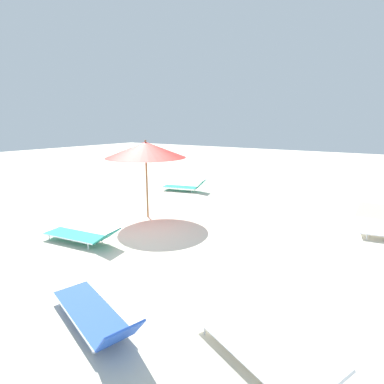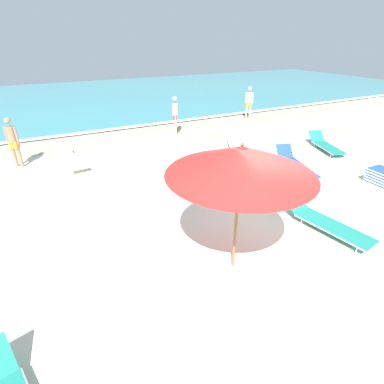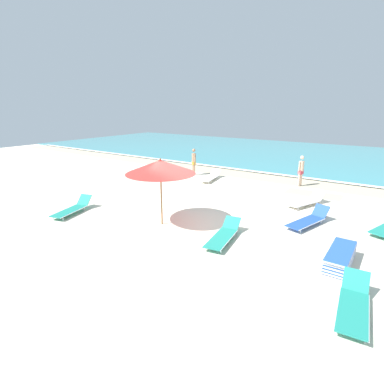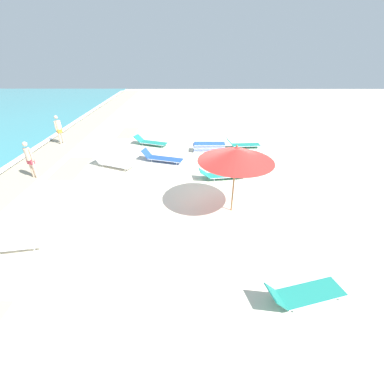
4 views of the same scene
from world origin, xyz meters
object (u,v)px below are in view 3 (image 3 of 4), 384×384
object	(u,v)px
sun_lounger_beside_umbrella	(308,220)
sun_lounger_near_water_left	(211,177)
lounger_stack	(340,257)
beachgoer_wading_adult	(301,169)
sun_lounger_mid_beach_pair_b	(354,304)
beachgoer_strolling_adult	(194,160)
beach_umbrella	(160,167)
sun_lounger_under_umbrella	(223,235)
sun_lounger_mid_beach_solo	(306,201)
sun_lounger_mid_beach_pair_a	(73,208)

from	to	relation	value
sun_lounger_beside_umbrella	sun_lounger_near_water_left	size ratio (longest dim) A/B	0.98
lounger_stack	beachgoer_wading_adult	bearing A→B (deg)	113.00
lounger_stack	sun_lounger_mid_beach_pair_b	bearing A→B (deg)	-73.01
beachgoer_strolling_adult	lounger_stack	bearing A→B (deg)	-1.39
beach_umbrella	sun_lounger_mid_beach_pair_b	world-z (taller)	beach_umbrella
sun_lounger_beside_umbrella	beachgoer_strolling_adult	xyz separation A→B (m)	(-8.58, 4.72, 0.78)
beach_umbrella	beachgoer_wading_adult	world-z (taller)	beach_umbrella
sun_lounger_mid_beach_pair_b	beachgoer_wading_adult	size ratio (longest dim) A/B	1.19
sun_lounger_under_umbrella	beachgoer_wading_adult	world-z (taller)	beachgoer_wading_adult
sun_lounger_mid_beach_solo	beachgoer_strolling_adult	size ratio (longest dim) A/B	1.25
sun_lounger_beside_umbrella	sun_lounger_mid_beach_solo	distance (m)	2.54
beach_umbrella	sun_lounger_near_water_left	size ratio (longest dim) A/B	1.13
sun_lounger_under_umbrella	sun_lounger_mid_beach_solo	xyz separation A→B (m)	(1.35, 5.52, 0.01)
lounger_stack	sun_lounger_beside_umbrella	bearing A→B (deg)	120.87
lounger_stack	sun_lounger_near_water_left	world-z (taller)	sun_lounger_near_water_left
sun_lounger_mid_beach_solo	beachgoer_strolling_adult	world-z (taller)	beachgoer_strolling_adult
lounger_stack	sun_lounger_near_water_left	distance (m)	10.83
sun_lounger_near_water_left	beachgoer_strolling_adult	world-z (taller)	beachgoer_strolling_adult
lounger_stack	sun_lounger_near_water_left	size ratio (longest dim) A/B	0.81
sun_lounger_mid_beach_pair_a	beach_umbrella	bearing A→B (deg)	2.40
sun_lounger_under_umbrella	sun_lounger_near_water_left	bearing A→B (deg)	115.20
sun_lounger_mid_beach_solo	sun_lounger_mid_beach_pair_b	bearing A→B (deg)	-45.83
beach_umbrella	beachgoer_strolling_adult	distance (m)	8.84
sun_lounger_near_water_left	sun_lounger_mid_beach_pair_a	bearing A→B (deg)	-111.80
lounger_stack	sun_lounger_mid_beach_pair_b	size ratio (longest dim) A/B	0.90
sun_lounger_beside_umbrella	beachgoer_wading_adult	xyz separation A→B (m)	(-1.94, 5.82, 0.78)
sun_lounger_beside_umbrella	sun_lounger_mid_beach_pair_b	bearing A→B (deg)	-48.97
sun_lounger_mid_beach_pair_b	beachgoer_wading_adult	xyz separation A→B (m)	(-4.09, 10.56, 0.78)
sun_lounger_mid_beach_pair_a	beachgoer_wading_adult	size ratio (longest dim) A/B	1.20
sun_lounger_near_water_left	beachgoer_strolling_adult	size ratio (longest dim) A/B	1.32
beach_umbrella	sun_lounger_mid_beach_pair_a	size ratio (longest dim) A/B	1.24
beach_umbrella	sun_lounger_mid_beach_pair_b	distance (m)	7.37
sun_lounger_mid_beach_pair_b	beachgoer_strolling_adult	distance (m)	14.33
sun_lounger_mid_beach_pair_a	beachgoer_wading_adult	world-z (taller)	beachgoer_wading_adult
sun_lounger_near_water_left	sun_lounger_mid_beach_solo	world-z (taller)	sun_lounger_mid_beach_solo
lounger_stack	sun_lounger_beside_umbrella	distance (m)	3.06
lounger_stack	sun_lounger_near_water_left	xyz separation A→B (m)	(-8.45, 6.78, -0.04)
sun_lounger_beside_umbrella	sun_lounger_mid_beach_pair_b	distance (m)	5.20
beachgoer_wading_adult	sun_lounger_mid_beach_pair_b	bearing A→B (deg)	41.84
sun_lounger_mid_beach_solo	beachgoer_strolling_adult	xyz separation A→B (m)	(-7.88, 2.28, 0.78)
lounger_stack	sun_lounger_mid_beach_solo	bearing A→B (deg)	114.39
sun_lounger_mid_beach_solo	sun_lounger_mid_beach_pair_b	world-z (taller)	sun_lounger_mid_beach_solo
sun_lounger_mid_beach_pair_a	sun_lounger_mid_beach_pair_b	size ratio (longest dim) A/B	1.01
sun_lounger_mid_beach_pair_b	beachgoer_wading_adult	distance (m)	11.35
sun_lounger_beside_umbrella	beachgoer_strolling_adult	world-z (taller)	beachgoer_strolling_adult
sun_lounger_mid_beach_pair_a	sun_lounger_mid_beach_pair_b	world-z (taller)	sun_lounger_mid_beach_pair_b
sun_lounger_under_umbrella	beachgoer_strolling_adult	bearing A→B (deg)	121.16
sun_lounger_under_umbrella	sun_lounger_mid_beach_pair_b	distance (m)	4.51
beach_umbrella	sun_lounger_mid_beach_solo	size ratio (longest dim) A/B	1.20
sun_lounger_near_water_left	beachgoer_wading_adult	size ratio (longest dim) A/B	1.32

